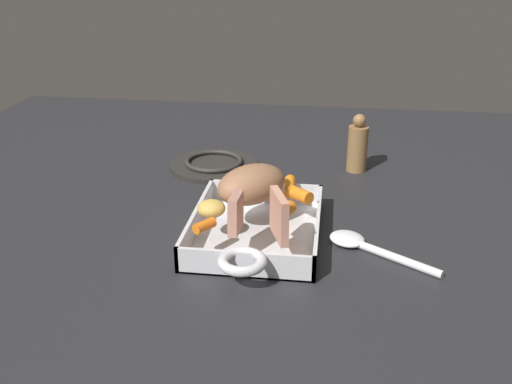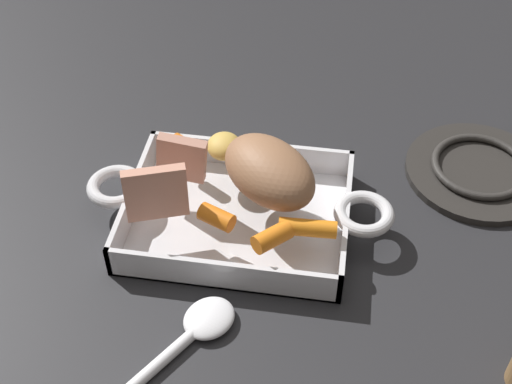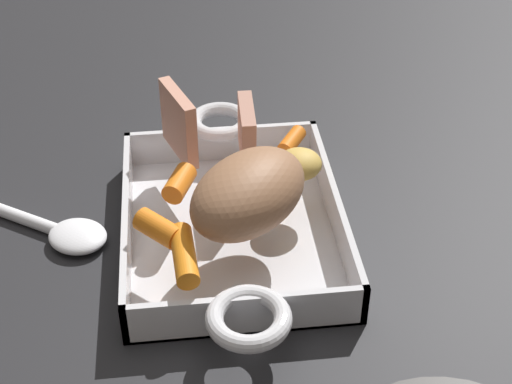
# 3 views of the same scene
# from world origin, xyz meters

# --- Properties ---
(ground_plane) EXTENTS (1.77, 1.77, 0.00)m
(ground_plane) POSITION_xyz_m (0.00, 0.00, 0.00)
(ground_plane) COLOR #232326
(roasting_dish) EXTENTS (0.40, 0.23, 0.05)m
(roasting_dish) POSITION_xyz_m (0.00, 0.00, 0.02)
(roasting_dish) COLOR silver
(roasting_dish) RESTS_ON ground_plane
(pork_roast) EXTENTS (0.17, 0.16, 0.07)m
(pork_roast) POSITION_xyz_m (-0.04, -0.01, 0.09)
(pork_roast) COLOR #956647
(pork_roast) RESTS_ON roasting_dish
(roast_slice_thick) EXTENTS (0.07, 0.02, 0.07)m
(roast_slice_thick) POSITION_xyz_m (0.08, -0.02, 0.08)
(roast_slice_thick) COLOR tan
(roast_slice_thick) RESTS_ON roasting_dish
(roast_slice_outer) EXTENTS (0.08, 0.04, 0.08)m
(roast_slice_outer) POSITION_xyz_m (0.09, 0.05, 0.09)
(roast_slice_outer) COLOR tan
(roast_slice_outer) RESTS_ON roasting_dish
(baby_carrot_center_left) EXTENTS (0.05, 0.04, 0.02)m
(baby_carrot_center_left) POSITION_xyz_m (0.02, 0.05, 0.06)
(baby_carrot_center_left) COLOR orange
(baby_carrot_center_left) RESTS_ON roasting_dish
(baby_carrot_center_right) EXTENTS (0.07, 0.03, 0.02)m
(baby_carrot_center_right) POSITION_xyz_m (-0.10, 0.05, 0.06)
(baby_carrot_center_right) COLOR orange
(baby_carrot_center_right) RESTS_ON roasting_dish
(baby_carrot_northwest) EXTENTS (0.04, 0.04, 0.02)m
(baby_carrot_northwest) POSITION_xyz_m (0.09, -0.08, 0.06)
(baby_carrot_northwest) COLOR orange
(baby_carrot_northwest) RESTS_ON roasting_dish
(baby_carrot_southwest) EXTENTS (0.05, 0.05, 0.03)m
(baby_carrot_southwest) POSITION_xyz_m (-0.06, 0.08, 0.06)
(baby_carrot_southwest) COLOR orange
(baby_carrot_southwest) RESTS_ON roasting_dish
(potato_golden_small) EXTENTS (0.06, 0.06, 0.03)m
(potato_golden_small) POSITION_xyz_m (0.03, -0.08, 0.07)
(potato_golden_small) COLOR gold
(potato_golden_small) RESTS_ON roasting_dish
(stove_burner_rear) EXTENTS (0.21, 0.21, 0.02)m
(stove_burner_rear) POSITION_xyz_m (-0.32, -0.14, 0.01)
(stove_burner_rear) COLOR #282623
(stove_burner_rear) RESTS_ON ground_plane
(serving_spoon) EXTENTS (0.15, 0.20, 0.02)m
(serving_spoon) POSITION_xyz_m (0.02, 0.19, 0.01)
(serving_spoon) COLOR white
(serving_spoon) RESTS_ON ground_plane
(pepper_mill) EXTENTS (0.05, 0.05, 0.13)m
(pepper_mill) POSITION_xyz_m (-0.35, 0.19, 0.06)
(pepper_mill) COLOR olive
(pepper_mill) RESTS_ON ground_plane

